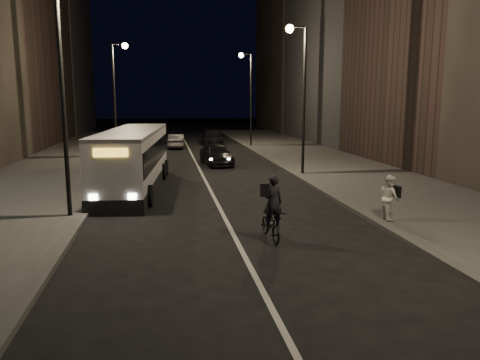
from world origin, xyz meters
name	(u,v)px	position (x,y,z in m)	size (l,w,h in m)	color
ground	(239,245)	(0.00, 0.00, 0.00)	(180.00, 180.00, 0.00)	black
sidewalk_right	(338,168)	(8.50, 14.00, 0.08)	(7.00, 70.00, 0.16)	#343432
sidewalk_left	(51,175)	(-8.50, 14.00, 0.08)	(7.00, 70.00, 0.16)	#343432
building_row_right	(367,28)	(16.00, 27.50, 10.50)	(8.00, 61.00, 21.00)	black
streetlight_right_mid	(300,80)	(5.33, 12.00, 5.36)	(1.20, 0.44, 8.12)	black
streetlight_right_far	(248,87)	(5.33, 28.00, 5.36)	(1.20, 0.44, 8.12)	black
streetlight_left_near	(69,69)	(-5.33, 4.00, 5.36)	(1.20, 0.44, 8.12)	black
streetlight_left_far	(118,84)	(-5.33, 22.00, 5.36)	(1.20, 0.44, 8.12)	black
city_bus	(134,157)	(-3.60, 9.49, 1.57)	(3.25, 10.88, 2.89)	silver
cyclist_on_bicycle	(271,218)	(1.09, 0.41, 0.70)	(0.74, 1.85, 2.09)	black
pedestrian_woman	(389,197)	(5.60, 1.59, 0.95)	(0.77, 0.60, 1.58)	silver
car_near	(216,154)	(1.26, 17.22, 0.71)	(1.68, 4.19, 1.43)	black
car_mid	(176,141)	(-1.05, 28.38, 0.62)	(1.31, 3.75, 1.24)	#353638
car_far	(212,137)	(2.50, 31.87, 0.69)	(1.93, 4.75, 1.38)	black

